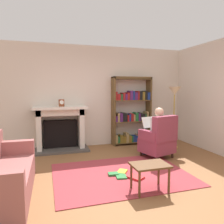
{
  "coord_description": "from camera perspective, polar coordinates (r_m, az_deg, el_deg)",
  "views": [
    {
      "loc": [
        -1.28,
        -3.3,
        1.55
      ],
      "look_at": [
        0.1,
        1.2,
        1.05
      ],
      "focal_mm": 34.94,
      "sensor_mm": 36.0,
      "label": 1
    }
  ],
  "objects": [
    {
      "name": "mantel_clock",
      "position": [
        5.52,
        -13.07,
        2.32
      ],
      "size": [
        0.14,
        0.14,
        0.18
      ],
      "color": "brown",
      "rests_on": "fireplace"
    },
    {
      "name": "area_rug",
      "position": [
        4.12,
        2.43,
        -15.94
      ],
      "size": [
        2.4,
        1.8,
        0.01
      ],
      "primitive_type": "cube",
      "color": "#9D343B",
      "rests_on": "ground"
    },
    {
      "name": "floor_lamp",
      "position": [
        5.88,
        16.03,
        3.97
      ],
      "size": [
        0.32,
        0.32,
        1.61
      ],
      "color": "#B7933F",
      "rests_on": "ground"
    },
    {
      "name": "side_wall_right",
      "position": [
        6.02,
        23.81,
        3.64
      ],
      "size": [
        0.1,
        5.2,
        2.7
      ],
      "primitive_type": "cube",
      "color": "beige",
      "rests_on": "ground"
    },
    {
      "name": "scattered_books",
      "position": [
        4.02,
        3.44,
        -16.16
      ],
      "size": [
        0.58,
        0.61,
        0.04
      ],
      "color": "#267233",
      "rests_on": "area_rug"
    },
    {
      "name": "seated_reader",
      "position": [
        5.06,
        11.29,
        -4.63
      ],
      "size": [
        0.47,
        0.59,
        1.14
      ],
      "rotation": [
        0.0,
        0.0,
        3.44
      ],
      "color": "silver",
      "rests_on": "ground"
    },
    {
      "name": "fireplace",
      "position": [
        5.69,
        -13.33,
        -3.82
      ],
      "size": [
        1.35,
        0.64,
        1.12
      ],
      "color": "#4C4742",
      "rests_on": "ground"
    },
    {
      "name": "armchair_reading",
      "position": [
        5.02,
        12.21,
        -7.03
      ],
      "size": [
        0.79,
        0.78,
        0.97
      ],
      "rotation": [
        0.0,
        0.0,
        3.44
      ],
      "color": "#331E14",
      "rests_on": "ground"
    },
    {
      "name": "back_wall",
      "position": [
        5.99,
        -4.71,
        4.12
      ],
      "size": [
        5.6,
        0.1,
        2.7
      ],
      "primitive_type": "cube",
      "color": "beige",
      "rests_on": "ground"
    },
    {
      "name": "ground",
      "position": [
        3.86,
        3.98,
        -17.59
      ],
      "size": [
        14.0,
        14.0,
        0.0
      ],
      "primitive_type": "plane",
      "color": "brown"
    },
    {
      "name": "side_table",
      "position": [
        3.44,
        9.88,
        -14.28
      ],
      "size": [
        0.56,
        0.39,
        0.42
      ],
      "color": "brown",
      "rests_on": "ground"
    },
    {
      "name": "sofa_floral",
      "position": [
        3.6,
        -27.16,
        -14.56
      ],
      "size": [
        0.75,
        1.71,
        0.85
      ],
      "rotation": [
        0.0,
        0.0,
        1.55
      ],
      "color": "#995855",
      "rests_on": "ground"
    },
    {
      "name": "bookshelf",
      "position": [
        6.12,
        5.12,
        -0.01
      ],
      "size": [
        1.1,
        0.32,
        1.88
      ],
      "color": "brown",
      "rests_on": "ground"
    }
  ]
}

